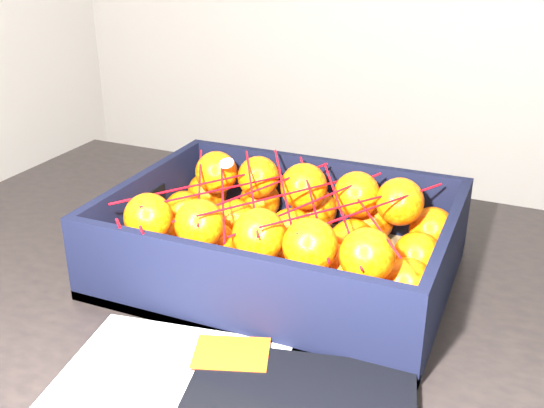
% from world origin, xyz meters
% --- Properties ---
extents(table, '(1.21, 0.82, 0.75)m').
position_xyz_m(table, '(-0.04, -0.11, 0.65)').
color(table, black).
rests_on(table, ground).
extents(produce_crate, '(0.41, 0.31, 0.11)m').
position_xyz_m(produce_crate, '(-0.08, -0.06, 0.78)').
color(produce_crate, brown).
rests_on(produce_crate, table).
extents(clementine_heap, '(0.39, 0.29, 0.11)m').
position_xyz_m(clementine_heap, '(-0.07, -0.06, 0.81)').
color(clementine_heap, '#E65404').
rests_on(clementine_heap, produce_crate).
extents(mesh_net, '(0.34, 0.27, 0.09)m').
position_xyz_m(mesh_net, '(-0.08, -0.07, 0.86)').
color(mesh_net, red).
rests_on(mesh_net, clementine_heap).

